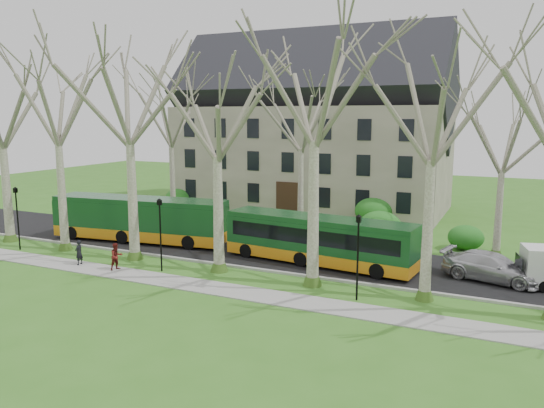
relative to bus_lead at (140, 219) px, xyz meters
The scene contains 14 objects.
ground 12.96m from the bus_lead, 20.60° to the right, with size 120.00×120.00×0.00m, color #387120.
sidewalk 14.03m from the bus_lead, 30.27° to the right, with size 70.00×2.00×0.06m, color gray.
road 12.18m from the bus_lead, ahead, with size 80.00×8.00×0.06m, color black.
curb 12.51m from the bus_lead, 14.10° to the right, with size 80.00×0.25×0.14m, color #A5A39E.
building 21.36m from the bus_lead, 72.80° to the left, with size 26.50×12.20×16.00m.
tree_row_verge 13.80m from the bus_lead, 19.34° to the right, with size 49.00×7.00×14.00m.
tree_row_far 13.22m from the bus_lead, 31.21° to the left, with size 33.00×7.00×12.00m.
lamp_row 13.26m from the bus_lead, 24.65° to the right, with size 36.22×0.22×4.30m.
hedges 12.02m from the bus_lead, 52.17° to the left, with size 30.60×8.60×2.00m.
bus_lead is the anchor object (origin of this frame).
bus_follow 14.03m from the bus_lead, ahead, with size 12.19×2.54×3.05m, color #13431D, non-canonical shape.
sedan 24.05m from the bus_lead, ahead, with size 2.19×5.40×1.57m, color #B5B5BA.
pedestrian_a 6.81m from the bus_lead, 84.10° to the right, with size 0.56×0.37×1.55m, color black.
pedestrian_b 7.53m from the bus_lead, 61.71° to the right, with size 0.79×0.62×1.63m, color #5C1815.
Camera 1 is at (12.93, -25.95, 9.21)m, focal length 35.00 mm.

